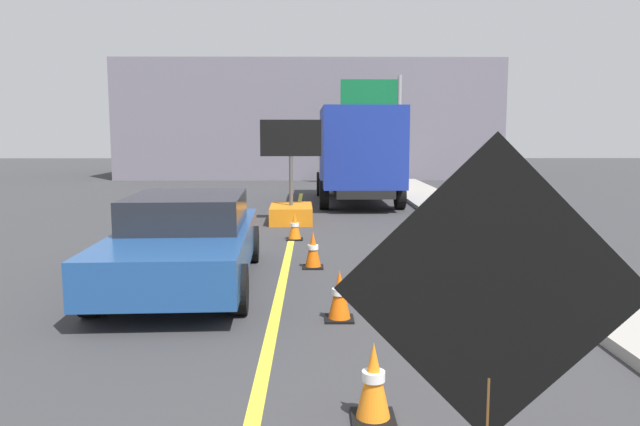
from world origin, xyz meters
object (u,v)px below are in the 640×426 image
at_px(pickup_car, 186,239).
at_px(traffic_cone_far_lane, 313,250).
at_px(highway_guide_sign, 382,110).
at_px(traffic_cone_mid_lane, 339,296).
at_px(traffic_cone_curbside, 295,227).
at_px(traffic_cone_near_sign, 373,382).
at_px(box_truck, 357,152).
at_px(arrow_board_trailer, 291,204).
at_px(roadwork_sign, 491,299).

xyz_separation_m(pickup_car, traffic_cone_far_lane, (1.97, 1.10, -0.38)).
xyz_separation_m(highway_guide_sign, traffic_cone_mid_lane, (-2.81, -20.73, -3.11)).
bearing_deg(traffic_cone_curbside, traffic_cone_near_sign, -83.96).
bearing_deg(traffic_cone_mid_lane, pickup_car, 140.20).
distance_m(highway_guide_sign, traffic_cone_far_lane, 18.25).
height_order(box_truck, traffic_cone_far_lane, box_truck).
bearing_deg(highway_guide_sign, traffic_cone_near_sign, -96.45).
xyz_separation_m(box_truck, highway_guide_sign, (1.66, 7.48, 1.68)).
height_order(arrow_board_trailer, highway_guide_sign, highway_guide_sign).
bearing_deg(arrow_board_trailer, traffic_cone_far_lane, -84.01).
distance_m(traffic_cone_near_sign, traffic_cone_curbside, 8.63).
bearing_deg(traffic_cone_mid_lane, traffic_cone_curbside, 97.21).
distance_m(pickup_car, traffic_cone_far_lane, 2.29).
bearing_deg(arrow_board_trailer, pickup_car, -101.67).
distance_m(arrow_board_trailer, traffic_cone_near_sign, 11.38).
bearing_deg(roadwork_sign, box_truck, 88.21).
distance_m(box_truck, traffic_cone_mid_lane, 13.37).
bearing_deg(highway_guide_sign, traffic_cone_far_lane, -100.08).
distance_m(box_truck, traffic_cone_curbside, 7.74).
distance_m(traffic_cone_near_sign, traffic_cone_mid_lane, 2.70).
xyz_separation_m(box_truck, traffic_cone_curbside, (-1.90, -7.36, -1.45)).
bearing_deg(traffic_cone_curbside, highway_guide_sign, 76.52).
bearing_deg(highway_guide_sign, roadwork_sign, -95.04).
height_order(traffic_cone_near_sign, traffic_cone_far_lane, traffic_cone_near_sign).
distance_m(box_truck, pickup_car, 11.89).
bearing_deg(highway_guide_sign, arrow_board_trailer, -107.15).
bearing_deg(traffic_cone_mid_lane, traffic_cone_near_sign, -86.53).
bearing_deg(traffic_cone_curbside, arrow_board_trailer, 93.73).
xyz_separation_m(box_truck, traffic_cone_far_lane, (-1.49, -10.23, -1.42)).
bearing_deg(traffic_cone_far_lane, roadwork_sign, -82.76).
relative_size(box_truck, traffic_cone_curbside, 11.43).
relative_size(arrow_board_trailer, box_truck, 0.40).
relative_size(roadwork_sign, pickup_car, 0.46).
distance_m(roadwork_sign, traffic_cone_far_lane, 7.52).
relative_size(pickup_car, highway_guide_sign, 1.01).
relative_size(traffic_cone_mid_lane, traffic_cone_far_lane, 1.00).
relative_size(box_truck, traffic_cone_mid_lane, 10.56).
height_order(highway_guide_sign, traffic_cone_mid_lane, highway_guide_sign).
relative_size(pickup_car, traffic_cone_mid_lane, 7.90).
height_order(pickup_car, traffic_cone_curbside, pickup_car).
relative_size(traffic_cone_near_sign, traffic_cone_curbside, 1.11).
relative_size(highway_guide_sign, traffic_cone_near_sign, 7.61).
xyz_separation_m(arrow_board_trailer, highway_guide_sign, (3.74, 12.11, 2.94)).
bearing_deg(traffic_cone_curbside, traffic_cone_mid_lane, -82.79).
bearing_deg(traffic_cone_mid_lane, traffic_cone_far_lane, 96.34).
relative_size(traffic_cone_near_sign, traffic_cone_mid_lane, 1.02).
xyz_separation_m(pickup_car, traffic_cone_curbside, (1.56, 3.96, -0.41)).
bearing_deg(arrow_board_trailer, box_truck, 65.83).
bearing_deg(roadwork_sign, traffic_cone_near_sign, 104.82).
relative_size(highway_guide_sign, traffic_cone_far_lane, 7.76).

